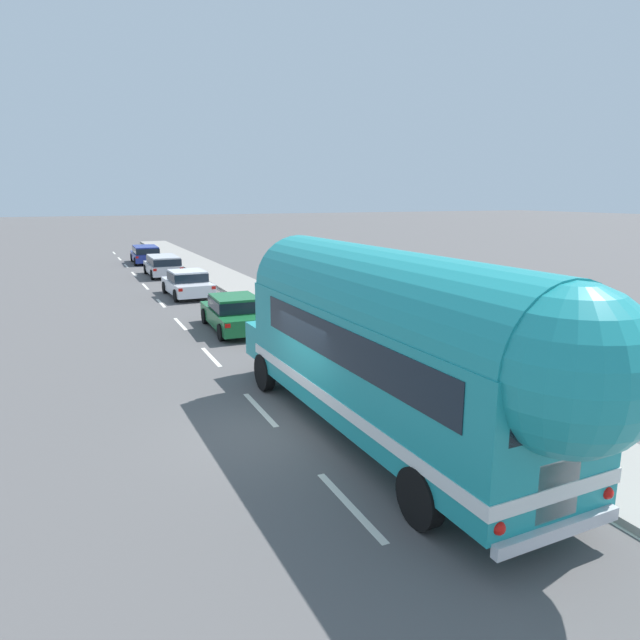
% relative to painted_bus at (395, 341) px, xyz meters
% --- Properties ---
extents(ground_plane, '(300.00, 300.00, 0.00)m').
position_rel_painted_bus_xyz_m(ground_plane, '(-1.85, 1.77, -2.30)').
color(ground_plane, '#565454').
extents(lane_markings, '(3.78, 80.00, 0.01)m').
position_rel_painted_bus_xyz_m(lane_markings, '(0.72, 14.58, -2.30)').
color(lane_markings, silver).
rests_on(lane_markings, ground).
extents(sidewalk_slab, '(2.76, 90.00, 0.15)m').
position_rel_painted_bus_xyz_m(sidewalk_slab, '(3.18, 11.77, -2.23)').
color(sidewalk_slab, gray).
rests_on(sidewalk_slab, ground).
extents(painted_bus, '(2.77, 11.69, 4.12)m').
position_rel_painted_bus_xyz_m(painted_bus, '(0.00, 0.00, 0.00)').
color(painted_bus, teal).
rests_on(painted_bus, ground).
extents(car_lead, '(2.06, 4.53, 1.37)m').
position_rel_painted_bus_xyz_m(car_lead, '(-0.08, 11.60, -1.57)').
color(car_lead, '#196633').
rests_on(car_lead, ground).
extents(car_second, '(2.11, 4.35, 1.37)m').
position_rel_painted_bus_xyz_m(car_second, '(-0.23, 19.98, -1.57)').
color(car_second, white).
rests_on(car_second, ground).
extents(car_third, '(1.99, 4.51, 1.37)m').
position_rel_painted_bus_xyz_m(car_third, '(-0.18, 28.14, -1.51)').
color(car_third, silver).
rests_on(car_third, ground).
extents(car_fourth, '(2.07, 4.56, 1.37)m').
position_rel_painted_bus_xyz_m(car_fourth, '(-0.25, 36.12, -1.51)').
color(car_fourth, navy).
rests_on(car_fourth, ground).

